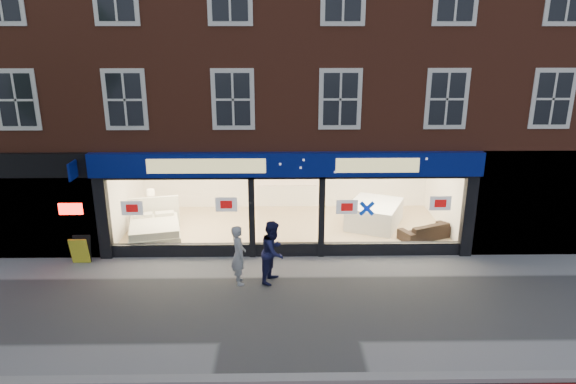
{
  "coord_description": "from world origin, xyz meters",
  "views": [
    {
      "loc": [
        -0.2,
        -11.45,
        6.66
      ],
      "look_at": [
        0.03,
        2.5,
        2.24
      ],
      "focal_mm": 32.0,
      "sensor_mm": 36.0,
      "label": 1
    }
  ],
  "objects_px": {
    "mattress_stack": "(374,214)",
    "sofa": "(426,230)",
    "pedestrian_blue": "(273,251)",
    "a_board": "(81,250)",
    "display_bed": "(155,228)",
    "pedestrian_grey": "(239,255)"
  },
  "relations": [
    {
      "from": "mattress_stack",
      "to": "pedestrian_blue",
      "type": "bearing_deg",
      "value": -131.47
    },
    {
      "from": "sofa",
      "to": "a_board",
      "type": "height_order",
      "value": "a_board"
    },
    {
      "from": "mattress_stack",
      "to": "sofa",
      "type": "relative_size",
      "value": 1.4
    },
    {
      "from": "pedestrian_blue",
      "to": "a_board",
      "type": "bearing_deg",
      "value": 99.46
    },
    {
      "from": "sofa",
      "to": "a_board",
      "type": "relative_size",
      "value": 2.19
    },
    {
      "from": "display_bed",
      "to": "pedestrian_grey",
      "type": "bearing_deg",
      "value": -58.23
    },
    {
      "from": "mattress_stack",
      "to": "a_board",
      "type": "height_order",
      "value": "mattress_stack"
    },
    {
      "from": "display_bed",
      "to": "sofa",
      "type": "distance_m",
      "value": 8.93
    },
    {
      "from": "a_board",
      "to": "pedestrian_grey",
      "type": "distance_m",
      "value": 5.01
    },
    {
      "from": "pedestrian_grey",
      "to": "pedestrian_blue",
      "type": "relative_size",
      "value": 0.95
    },
    {
      "from": "display_bed",
      "to": "pedestrian_blue",
      "type": "relative_size",
      "value": 1.32
    },
    {
      "from": "sofa",
      "to": "pedestrian_grey",
      "type": "distance_m",
      "value": 6.59
    },
    {
      "from": "pedestrian_blue",
      "to": "sofa",
      "type": "bearing_deg",
      "value": -39.48
    },
    {
      "from": "mattress_stack",
      "to": "pedestrian_grey",
      "type": "relative_size",
      "value": 1.51
    },
    {
      "from": "a_board",
      "to": "pedestrian_grey",
      "type": "xyz_separation_m",
      "value": [
        4.81,
        -1.35,
        0.42
      ]
    },
    {
      "from": "display_bed",
      "to": "pedestrian_grey",
      "type": "height_order",
      "value": "pedestrian_grey"
    },
    {
      "from": "display_bed",
      "to": "pedestrian_grey",
      "type": "relative_size",
      "value": 1.38
    },
    {
      "from": "mattress_stack",
      "to": "pedestrian_blue",
      "type": "relative_size",
      "value": 1.44
    },
    {
      "from": "pedestrian_grey",
      "to": "pedestrian_blue",
      "type": "xyz_separation_m",
      "value": [
        0.94,
        0.11,
        0.04
      ]
    },
    {
      "from": "display_bed",
      "to": "pedestrian_grey",
      "type": "distance_m",
      "value": 4.28
    },
    {
      "from": "sofa",
      "to": "pedestrian_grey",
      "type": "relative_size",
      "value": 1.08
    },
    {
      "from": "display_bed",
      "to": "a_board",
      "type": "relative_size",
      "value": 2.79
    }
  ]
}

